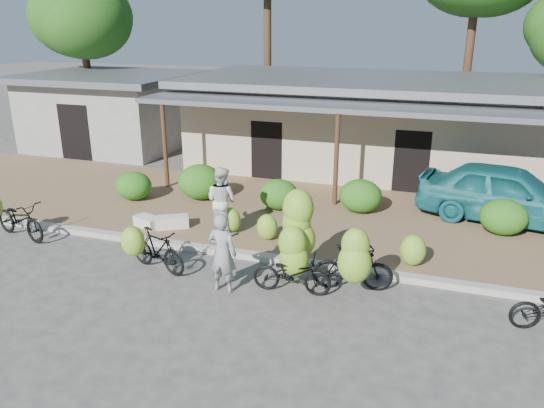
{
  "coord_description": "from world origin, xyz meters",
  "views": [
    {
      "loc": [
        2.96,
        -8.62,
        5.36
      ],
      "look_at": [
        -0.8,
        2.61,
        1.2
      ],
      "focal_mm": 35.0,
      "sensor_mm": 36.0,
      "label": 1
    }
  ],
  "objects_px": {
    "vendor": "(222,253)",
    "bystander": "(222,200)",
    "bike_center": "(295,249)",
    "tree_back_left": "(79,15)",
    "bike_far_left": "(17,218)",
    "sack_far": "(147,222)",
    "bike_left": "(153,249)",
    "bike_right": "(354,264)",
    "sack_near": "(172,222)",
    "teal_van": "(507,193)"
  },
  "relations": [
    {
      "from": "tree_back_left",
      "to": "bike_far_left",
      "type": "bearing_deg",
      "value": -61.3
    },
    {
      "from": "tree_back_left",
      "to": "bike_center",
      "type": "xyz_separation_m",
      "value": [
        13.92,
        -12.08,
        -4.68
      ]
    },
    {
      "from": "bike_center",
      "to": "bystander",
      "type": "distance_m",
      "value": 3.2
    },
    {
      "from": "bike_far_left",
      "to": "bike_center",
      "type": "height_order",
      "value": "bike_center"
    },
    {
      "from": "bike_far_left",
      "to": "bike_center",
      "type": "bearing_deg",
      "value": -76.18
    },
    {
      "from": "bike_far_left",
      "to": "vendor",
      "type": "xyz_separation_m",
      "value": [
        6.08,
        -0.88,
        0.29
      ]
    },
    {
      "from": "teal_van",
      "to": "bike_right",
      "type": "bearing_deg",
      "value": 158.07
    },
    {
      "from": "bystander",
      "to": "bike_right",
      "type": "bearing_deg",
      "value": 166.85
    },
    {
      "from": "bike_far_left",
      "to": "bystander",
      "type": "bearing_deg",
      "value": -54.68
    },
    {
      "from": "bike_right",
      "to": "bystander",
      "type": "distance_m",
      "value": 4.26
    },
    {
      "from": "bike_center",
      "to": "bystander",
      "type": "height_order",
      "value": "bike_center"
    },
    {
      "from": "bike_center",
      "to": "teal_van",
      "type": "xyz_separation_m",
      "value": [
        4.44,
        5.19,
        0.06
      ]
    },
    {
      "from": "sack_near",
      "to": "vendor",
      "type": "bearing_deg",
      "value": -44.74
    },
    {
      "from": "bike_center",
      "to": "sack_far",
      "type": "xyz_separation_m",
      "value": [
        -4.56,
        1.71,
        -0.59
      ]
    },
    {
      "from": "vendor",
      "to": "bystander",
      "type": "distance_m",
      "value": 2.9
    },
    {
      "from": "bike_far_left",
      "to": "sack_far",
      "type": "distance_m",
      "value": 3.24
    },
    {
      "from": "bike_left",
      "to": "bike_right",
      "type": "relative_size",
      "value": 0.98
    },
    {
      "from": "bike_left",
      "to": "sack_far",
      "type": "relative_size",
      "value": 2.24
    },
    {
      "from": "bike_far_left",
      "to": "teal_van",
      "type": "xyz_separation_m",
      "value": [
        11.85,
        4.98,
        0.34
      ]
    },
    {
      "from": "teal_van",
      "to": "bystander",
      "type": "bearing_deg",
      "value": 124.43
    },
    {
      "from": "bike_left",
      "to": "bike_center",
      "type": "bearing_deg",
      "value": -66.44
    },
    {
      "from": "sack_far",
      "to": "bike_left",
      "type": "bearing_deg",
      "value": -55.47
    },
    {
      "from": "bike_far_left",
      "to": "sack_near",
      "type": "bearing_deg",
      "value": -48.94
    },
    {
      "from": "sack_far",
      "to": "bystander",
      "type": "distance_m",
      "value": 2.2
    },
    {
      "from": "bike_far_left",
      "to": "bystander",
      "type": "relative_size",
      "value": 1.15
    },
    {
      "from": "bike_far_left",
      "to": "bike_right",
      "type": "distance_m",
      "value": 8.66
    },
    {
      "from": "bike_left",
      "to": "sack_near",
      "type": "xyz_separation_m",
      "value": [
        -0.78,
        2.25,
        -0.29
      ]
    },
    {
      "from": "vendor",
      "to": "bystander",
      "type": "xyz_separation_m",
      "value": [
        -1.17,
        2.65,
        0.14
      ]
    },
    {
      "from": "bike_center",
      "to": "bike_right",
      "type": "bearing_deg",
      "value": -95.37
    },
    {
      "from": "sack_near",
      "to": "bystander",
      "type": "relative_size",
      "value": 0.49
    },
    {
      "from": "tree_back_left",
      "to": "bystander",
      "type": "relative_size",
      "value": 4.17
    },
    {
      "from": "bike_left",
      "to": "sack_far",
      "type": "height_order",
      "value": "bike_left"
    },
    {
      "from": "bystander",
      "to": "teal_van",
      "type": "bearing_deg",
      "value": -140.29
    },
    {
      "from": "tree_back_left",
      "to": "bike_right",
      "type": "relative_size",
      "value": 4.26
    },
    {
      "from": "bike_left",
      "to": "vendor",
      "type": "relative_size",
      "value": 0.99
    },
    {
      "from": "bike_center",
      "to": "teal_van",
      "type": "bearing_deg",
      "value": -45.26
    },
    {
      "from": "bike_left",
      "to": "bike_right",
      "type": "distance_m",
      "value": 4.39
    },
    {
      "from": "tree_back_left",
      "to": "bike_left",
      "type": "bearing_deg",
      "value": -49.09
    },
    {
      "from": "bike_center",
      "to": "vendor",
      "type": "distance_m",
      "value": 1.5
    },
    {
      "from": "bike_center",
      "to": "vendor",
      "type": "bearing_deg",
      "value": 111.65
    },
    {
      "from": "sack_far",
      "to": "vendor",
      "type": "relative_size",
      "value": 0.44
    },
    {
      "from": "bike_right",
      "to": "teal_van",
      "type": "distance_m",
      "value": 6.11
    },
    {
      "from": "bike_left",
      "to": "vendor",
      "type": "bearing_deg",
      "value": -82.61
    },
    {
      "from": "bike_left",
      "to": "bystander",
      "type": "height_order",
      "value": "bystander"
    },
    {
      "from": "tree_back_left",
      "to": "bike_center",
      "type": "height_order",
      "value": "tree_back_left"
    },
    {
      "from": "bike_center",
      "to": "teal_van",
      "type": "distance_m",
      "value": 6.83
    },
    {
      "from": "bike_far_left",
      "to": "vendor",
      "type": "distance_m",
      "value": 6.15
    },
    {
      "from": "bystander",
      "to": "teal_van",
      "type": "xyz_separation_m",
      "value": [
        6.95,
        3.21,
        -0.09
      ]
    },
    {
      "from": "bike_far_left",
      "to": "bystander",
      "type": "xyz_separation_m",
      "value": [
        4.91,
        1.77,
        0.43
      ]
    },
    {
      "from": "sack_near",
      "to": "bike_left",
      "type": "bearing_deg",
      "value": -70.85
    }
  ]
}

